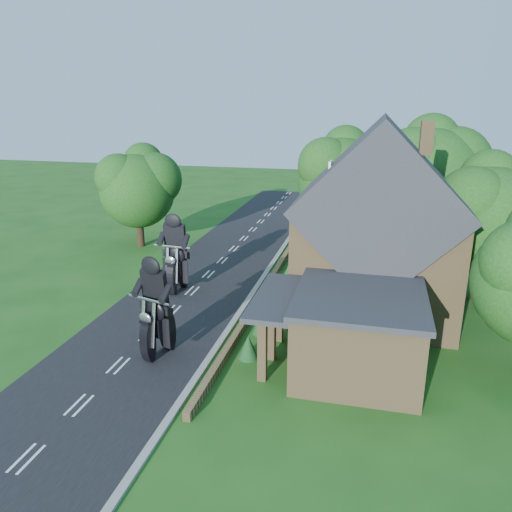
% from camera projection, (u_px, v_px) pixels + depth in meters
% --- Properties ---
extents(ground, '(120.00, 120.00, 0.00)m').
position_uv_depth(ground, '(149.00, 335.00, 24.34)').
color(ground, '#1B4A14').
rests_on(ground, ground).
extents(road, '(7.00, 80.00, 0.02)m').
position_uv_depth(road, '(149.00, 335.00, 24.34)').
color(road, black).
rests_on(road, ground).
extents(kerb, '(0.30, 80.00, 0.12)m').
position_uv_depth(kerb, '(220.00, 342.00, 23.50)').
color(kerb, gray).
rests_on(kerb, ground).
extents(garden_wall, '(0.30, 22.00, 0.40)m').
position_uv_depth(garden_wall, '(258.00, 301.00, 27.94)').
color(garden_wall, olive).
rests_on(garden_wall, ground).
extents(house, '(9.54, 8.64, 10.24)m').
position_uv_depth(house, '(377.00, 232.00, 26.21)').
color(house, olive).
rests_on(house, ground).
extents(annex, '(7.05, 5.94, 3.44)m').
position_uv_depth(annex, '(355.00, 331.00, 20.84)').
color(annex, olive).
rests_on(annex, ground).
extents(tree_house_right, '(6.51, 6.00, 8.40)m').
position_uv_depth(tree_house_right, '(495.00, 211.00, 26.99)').
color(tree_house_right, black).
rests_on(tree_house_right, ground).
extents(tree_behind_house, '(7.81, 7.20, 10.08)m').
position_uv_depth(tree_behind_house, '(436.00, 171.00, 34.19)').
color(tree_behind_house, black).
rests_on(tree_behind_house, ground).
extents(tree_behind_left, '(6.94, 6.40, 9.16)m').
position_uv_depth(tree_behind_left, '(348.00, 174.00, 36.61)').
color(tree_behind_left, black).
rests_on(tree_behind_left, ground).
extents(tree_far_road, '(6.08, 5.60, 7.84)m').
position_uv_depth(tree_far_road, '(142.00, 184.00, 37.48)').
color(tree_far_road, black).
rests_on(tree_far_road, ground).
extents(shrub_a, '(0.90, 0.90, 1.10)m').
position_uv_depth(shrub_a, '(248.00, 347.00, 22.05)').
color(shrub_a, '#103416').
rests_on(shrub_a, ground).
extents(shrub_b, '(0.90, 0.90, 1.10)m').
position_uv_depth(shrub_b, '(261.00, 323.00, 24.37)').
color(shrub_b, '#103416').
rests_on(shrub_b, ground).
extents(shrub_c, '(0.90, 0.90, 1.10)m').
position_uv_depth(shrub_c, '(272.00, 303.00, 26.68)').
color(shrub_c, '#103416').
rests_on(shrub_c, ground).
extents(shrub_d, '(0.90, 0.90, 1.10)m').
position_uv_depth(shrub_d, '(288.00, 273.00, 31.31)').
color(shrub_d, '#103416').
rests_on(shrub_d, ground).
extents(shrub_e, '(0.90, 0.90, 1.10)m').
position_uv_depth(shrub_e, '(295.00, 261.00, 33.62)').
color(shrub_e, '#103416').
rests_on(shrub_e, ground).
extents(shrub_f, '(0.90, 0.90, 1.10)m').
position_uv_depth(shrub_f, '(301.00, 250.00, 35.94)').
color(shrub_f, '#103416').
rests_on(shrub_f, ground).
extents(motorcycle_lead, '(0.80, 1.56, 1.41)m').
position_uv_depth(motorcycle_lead, '(158.00, 341.00, 22.22)').
color(motorcycle_lead, black).
rests_on(motorcycle_lead, ground).
extents(motorcycle_follow, '(0.51, 1.56, 1.43)m').
position_uv_depth(motorcycle_follow, '(177.00, 280.00, 29.64)').
color(motorcycle_follow, black).
rests_on(motorcycle_follow, ground).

